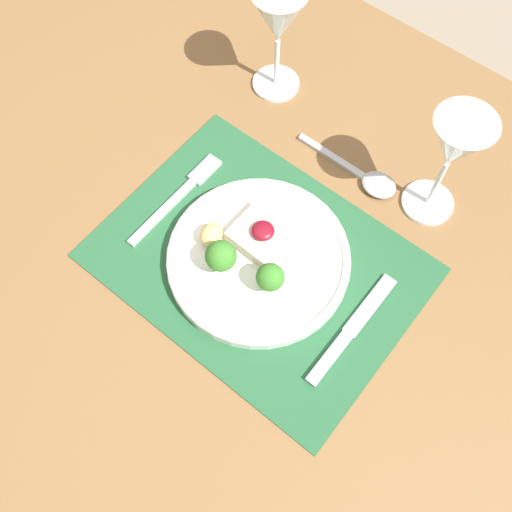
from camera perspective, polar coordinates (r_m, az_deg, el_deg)
name	(u,v)px	position (r m, az deg, el deg)	size (l,w,h in m)	color
ground_plane	(257,391)	(1.56, 0.13, -12.70)	(8.00, 8.00, 0.00)	gray
dining_table	(258,286)	(0.91, 0.22, -2.86)	(1.60, 1.04, 0.77)	brown
placemat	(258,262)	(0.83, 0.24, -0.61)	(0.43, 0.32, 0.00)	#235633
dinner_plate	(255,257)	(0.82, -0.11, -0.13)	(0.25, 0.25, 0.07)	white
fork	(181,193)	(0.89, -7.11, 5.94)	(0.02, 0.19, 0.01)	#B2B2B7
knife	(347,336)	(0.80, 8.62, -7.54)	(0.02, 0.19, 0.01)	#B2B2B7
spoon	(370,179)	(0.91, 10.78, 7.19)	(0.17, 0.04, 0.02)	#B2B2B7
wine_glass_near	(454,149)	(0.81, 18.37, 9.68)	(0.08, 0.08, 0.19)	white
wine_glass_far	(278,22)	(0.92, 2.16, 21.34)	(0.08, 0.08, 0.18)	white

